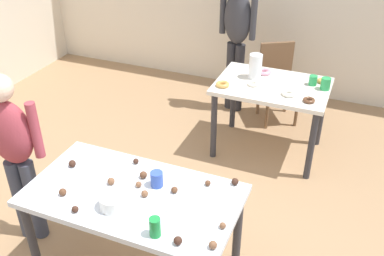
% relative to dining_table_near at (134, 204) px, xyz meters
% --- Properties ---
extents(dining_table_near, '(1.37, 0.75, 0.75)m').
position_rel_dining_table_near_xyz_m(dining_table_near, '(0.00, 0.00, 0.00)').
color(dining_table_near, silver).
rests_on(dining_table_near, ground_plane).
extents(dining_table_far, '(1.06, 0.75, 0.75)m').
position_rel_dining_table_near_xyz_m(dining_table_far, '(0.46, 1.91, -0.02)').
color(dining_table_far, silver).
rests_on(dining_table_far, ground_plane).
extents(chair_far_table, '(0.55, 0.55, 0.87)m').
position_rel_dining_table_near_xyz_m(chair_far_table, '(0.37, 2.63, -0.16)').
color(chair_far_table, brown).
rests_on(chair_far_table, ground_plane).
extents(person_girl_near, '(0.45, 0.27, 1.40)m').
position_rel_dining_table_near_xyz_m(person_girl_near, '(-0.96, 0.04, 0.17)').
color(person_girl_near, '#383D4C').
rests_on(person_girl_near, ground_plane).
extents(person_adult_far, '(0.45, 0.27, 1.62)m').
position_rel_dining_table_near_xyz_m(person_adult_far, '(-0.13, 2.64, 0.33)').
color(person_adult_far, '#28282D').
rests_on(person_adult_far, ground_plane).
extents(mixing_bowl, '(0.17, 0.17, 0.09)m').
position_rel_dining_table_near_xyz_m(mixing_bowl, '(-0.04, -0.16, 0.14)').
color(mixing_bowl, white).
rests_on(mixing_bowl, dining_table_near).
extents(soda_can, '(0.07, 0.07, 0.12)m').
position_rel_dining_table_near_xyz_m(soda_can, '(0.30, -0.27, 0.16)').
color(soda_can, '#198438').
rests_on(soda_can, dining_table_near).
extents(fork_near, '(0.17, 0.02, 0.01)m').
position_rel_dining_table_near_xyz_m(fork_near, '(0.29, -0.07, 0.10)').
color(fork_near, silver).
rests_on(fork_near, dining_table_near).
extents(cup_near_0, '(0.08, 0.08, 0.11)m').
position_rel_dining_table_near_xyz_m(cup_near_0, '(0.11, 0.13, 0.15)').
color(cup_near_0, '#3351B2').
rests_on(cup_near_0, dining_table_near).
extents(cake_ball_0, '(0.05, 0.05, 0.05)m').
position_rel_dining_table_near_xyz_m(cake_ball_0, '(0.63, -0.24, 0.12)').
color(cake_ball_0, brown).
rests_on(cake_ball_0, dining_table_near).
extents(cake_ball_1, '(0.05, 0.05, 0.05)m').
position_rel_dining_table_near_xyz_m(cake_ball_1, '(0.58, 0.33, 0.12)').
color(cake_ball_1, '#3D2319').
rests_on(cake_ball_1, dining_table_near).
extents(cake_ball_2, '(0.04, 0.04, 0.04)m').
position_rel_dining_table_near_xyz_m(cake_ball_2, '(-0.13, 0.29, 0.11)').
color(cake_ball_2, '#3D2319').
rests_on(cake_ball_2, dining_table_near).
extents(cake_ball_3, '(0.04, 0.04, 0.04)m').
position_rel_dining_table_near_xyz_m(cake_ball_3, '(0.42, 0.26, 0.11)').
color(cake_ball_3, brown).
rests_on(cake_ball_3, dining_table_near).
extents(cake_ball_4, '(0.05, 0.05, 0.05)m').
position_rel_dining_table_near_xyz_m(cake_ball_4, '(0.44, -0.29, 0.12)').
color(cake_ball_4, '#3D2319').
rests_on(cake_ball_4, dining_table_near).
extents(cake_ball_5, '(0.05, 0.05, 0.05)m').
position_rel_dining_table_near_xyz_m(cake_ball_5, '(-0.01, 0.17, 0.12)').
color(cake_ball_5, brown).
rests_on(cake_ball_5, dining_table_near).
extents(cake_ball_6, '(0.04, 0.04, 0.04)m').
position_rel_dining_table_near_xyz_m(cake_ball_6, '(0.01, 0.07, 0.12)').
color(cake_ball_6, brown).
rests_on(cake_ball_6, dining_table_near).
extents(cake_ball_7, '(0.05, 0.05, 0.05)m').
position_rel_dining_table_near_xyz_m(cake_ball_7, '(-0.40, -0.18, 0.12)').
color(cake_ball_7, brown).
rests_on(cake_ball_7, dining_table_near).
extents(cake_ball_8, '(0.04, 0.04, 0.04)m').
position_rel_dining_table_near_xyz_m(cake_ball_8, '(0.63, -0.08, 0.11)').
color(cake_ball_8, brown).
rests_on(cake_ball_8, dining_table_near).
extents(cake_ball_9, '(0.04, 0.04, 0.04)m').
position_rel_dining_table_near_xyz_m(cake_ball_9, '(-0.23, -0.29, 0.12)').
color(cake_ball_9, '#3D2319').
rests_on(cake_ball_9, dining_table_near).
extents(cake_ball_10, '(0.05, 0.05, 0.05)m').
position_rel_dining_table_near_xyz_m(cake_ball_10, '(-0.17, 0.03, 0.12)').
color(cake_ball_10, brown).
rests_on(cake_ball_10, dining_table_near).
extents(cake_ball_11, '(0.05, 0.05, 0.05)m').
position_rel_dining_table_near_xyz_m(cake_ball_11, '(-0.52, 0.09, 0.12)').
color(cake_ball_11, '#3D2319').
rests_on(cake_ball_11, dining_table_near).
extents(cake_ball_12, '(0.04, 0.04, 0.04)m').
position_rel_dining_table_near_xyz_m(cake_ball_12, '(0.09, 0.00, 0.12)').
color(cake_ball_12, brown).
rests_on(cake_ball_12, dining_table_near).
extents(cake_ball_13, '(0.04, 0.04, 0.04)m').
position_rel_dining_table_near_xyz_m(cake_ball_13, '(0.25, 0.11, 0.12)').
color(cake_ball_13, brown).
rests_on(cake_ball_13, dining_table_near).
extents(pitcher_far, '(0.13, 0.13, 0.24)m').
position_rel_dining_table_near_xyz_m(pitcher_far, '(0.26, 1.99, 0.22)').
color(pitcher_far, white).
rests_on(pitcher_far, dining_table_far).
extents(cup_far_0, '(0.09, 0.09, 0.11)m').
position_rel_dining_table_near_xyz_m(cup_far_0, '(0.93, 1.99, 0.15)').
color(cup_far_0, green).
rests_on(cup_far_0, dining_table_far).
extents(cup_far_1, '(0.08, 0.08, 0.09)m').
position_rel_dining_table_near_xyz_m(cup_far_1, '(0.81, 2.04, 0.14)').
color(cup_far_1, green).
rests_on(cup_far_1, dining_table_far).
extents(donut_far_0, '(0.11, 0.11, 0.03)m').
position_rel_dining_table_near_xyz_m(donut_far_0, '(0.29, 1.82, 0.11)').
color(donut_far_0, white).
rests_on(donut_far_0, dining_table_far).
extents(donut_far_1, '(0.13, 0.13, 0.04)m').
position_rel_dining_table_near_xyz_m(donut_far_1, '(0.64, 1.74, 0.11)').
color(donut_far_1, white).
rests_on(donut_far_1, dining_table_far).
extents(donut_far_2, '(0.11, 0.11, 0.03)m').
position_rel_dining_table_near_xyz_m(donut_far_2, '(0.83, 1.68, 0.11)').
color(donut_far_2, brown).
rests_on(donut_far_2, dining_table_far).
extents(donut_far_3, '(0.14, 0.14, 0.04)m').
position_rel_dining_table_near_xyz_m(donut_far_3, '(0.32, 2.12, 0.12)').
color(donut_far_3, pink).
rests_on(donut_far_3, dining_table_far).
extents(donut_far_4, '(0.11, 0.11, 0.03)m').
position_rel_dining_table_near_xyz_m(donut_far_4, '(0.90, 2.13, 0.11)').
color(donut_far_4, gold).
rests_on(donut_far_4, dining_table_far).
extents(donut_far_5, '(0.13, 0.13, 0.04)m').
position_rel_dining_table_near_xyz_m(donut_far_5, '(0.03, 1.69, 0.11)').
color(donut_far_5, gold).
rests_on(donut_far_5, dining_table_far).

